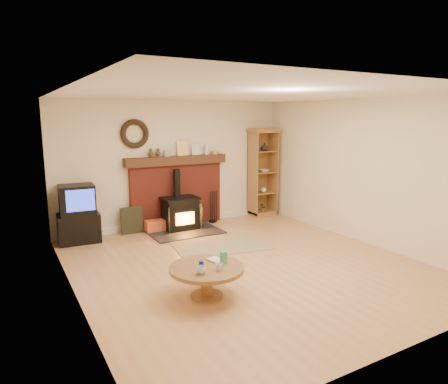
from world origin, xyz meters
TOP-DOWN VIEW (x-y plane):
  - ground at (0.00, 0.00)m, footprint 5.50×5.50m
  - room_shell at (-0.02, 0.09)m, footprint 5.02×5.52m
  - chimney_breast at (0.00, 2.67)m, footprint 2.20×0.22m
  - wood_stove at (-0.09, 2.27)m, footprint 1.40×1.00m
  - area_rug at (0.13, 1.04)m, footprint 1.77×1.34m
  - tv_unit at (-2.04, 2.47)m, footprint 0.76×0.56m
  - curio_cabinet at (2.10, 2.56)m, footprint 0.65×0.47m
  - firelog_box at (-0.60, 2.40)m, footprint 0.39×0.25m
  - leaning_painting at (-1.02, 2.55)m, footprint 0.44×0.12m
  - fire_tools at (0.77, 2.50)m, footprint 0.19×0.16m
  - coffee_table at (-1.04, -0.74)m, footprint 0.95×0.95m

SIDE VIEW (x-z plane):
  - ground at x=0.00m, z-range 0.00..0.00m
  - area_rug at x=0.13m, z-range 0.00..0.01m
  - firelog_box at x=-0.60m, z-range 0.00..0.24m
  - fire_tools at x=0.77m, z-range -0.19..0.51m
  - leaning_painting at x=-1.02m, z-range 0.00..0.53m
  - wood_stove at x=-0.09m, z-range -0.29..0.94m
  - coffee_table at x=-1.04m, z-range 0.05..0.61m
  - tv_unit at x=-2.04m, z-range -0.02..1.05m
  - chimney_breast at x=0.00m, z-range -0.09..1.69m
  - curio_cabinet at x=2.10m, z-range 0.00..2.03m
  - room_shell at x=-0.02m, z-range 0.41..3.02m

